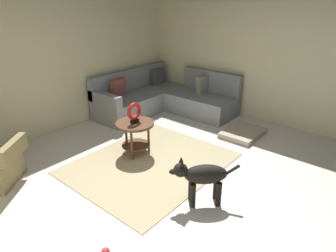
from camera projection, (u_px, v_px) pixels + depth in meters
The scene contains 10 objects.
ground_plane at pixel (181, 188), 4.01m from camera, with size 6.00×6.00×0.10m, color silver.
wall_back at pixel (49, 58), 5.17m from camera, with size 6.00×0.12×2.70m, color beige.
wall_right at pixel (277, 54), 5.52m from camera, with size 0.12×6.00×2.70m, color beige.
area_rug at pixel (150, 163), 4.50m from camera, with size 2.30×1.90×0.01m, color tan.
sectional_couch at pixel (163, 99), 6.46m from camera, with size 2.20×2.25×0.88m.
side_table at pixel (135, 130), 4.64m from camera, with size 0.60×0.60×0.54m.
torus_sculpture at pixel (134, 112), 4.52m from camera, with size 0.28×0.08×0.33m.
dog_bed_mat at pixel (243, 133), 5.41m from camera, with size 0.80×0.60×0.09m, color #B2A38E.
dog at pixel (202, 176), 3.50m from camera, with size 0.62×0.65×0.63m.
dog_toy_ball at pixel (106, 252), 2.88m from camera, with size 0.09×0.09×0.09m, color red.
Camera 1 is at (-2.68, -2.00, 2.33)m, focal length 31.54 mm.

